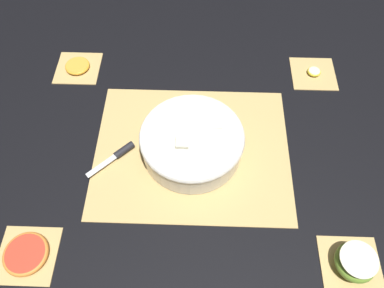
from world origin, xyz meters
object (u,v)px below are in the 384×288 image
at_px(paring_knife, 122,152).
at_px(orange_slice_whole, 77,66).
at_px(apple_half, 355,262).
at_px(banana_coin_single, 314,72).
at_px(fruit_salad_bowl, 192,141).
at_px(grapefruit_slice, 26,254).

distance_m(paring_knife, orange_slice_whole, 0.34).
relative_size(apple_half, banana_coin_single, 2.22).
distance_m(fruit_salad_bowl, orange_slice_whole, 0.45).
distance_m(orange_slice_whole, banana_coin_single, 0.70).
bearing_deg(paring_knife, fruit_salad_bowl, 5.35).
distance_m(fruit_salad_bowl, grapefruit_slice, 0.45).
xyz_separation_m(fruit_salad_bowl, apple_half, (0.35, -0.28, -0.01)).
bearing_deg(banana_coin_single, grapefruit_slice, -141.37).
relative_size(orange_slice_whole, grapefruit_slice, 0.74).
relative_size(banana_coin_single, grapefruit_slice, 0.39).
bearing_deg(orange_slice_whole, grapefruit_slice, -90.00).
height_order(apple_half, orange_slice_whole, apple_half).
relative_size(fruit_salad_bowl, orange_slice_whole, 3.57).
bearing_deg(grapefruit_slice, apple_half, 0.00).
xyz_separation_m(banana_coin_single, grapefruit_slice, (-0.70, -0.56, 0.00)).
relative_size(fruit_salad_bowl, apple_half, 3.00).
bearing_deg(fruit_salad_bowl, grapefruit_slice, -141.38).
bearing_deg(paring_knife, banana_coin_single, 29.34).
height_order(fruit_salad_bowl, paring_knife, fruit_salad_bowl).
xyz_separation_m(apple_half, grapefruit_slice, (-0.70, -0.00, -0.02)).
height_order(banana_coin_single, grapefruit_slice, grapefruit_slice).
distance_m(fruit_salad_bowl, apple_half, 0.45).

